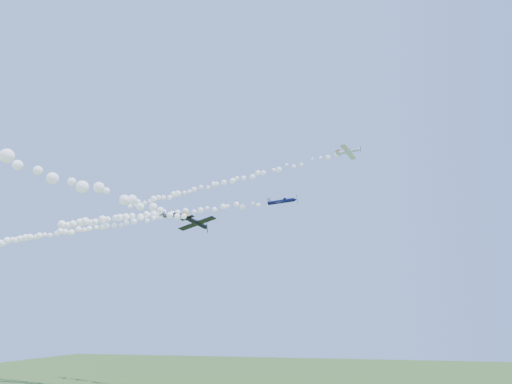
% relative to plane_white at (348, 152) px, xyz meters
% --- Properties ---
extents(plane_white, '(6.04, 6.33, 2.12)m').
position_rel_plane_white_xyz_m(plane_white, '(0.00, 0.00, 0.00)').
color(plane_white, silver).
extents(smoke_trail_white, '(70.16, 30.70, 2.69)m').
position_rel_plane_white_xyz_m(smoke_trail_white, '(-36.70, 15.37, -0.29)').
color(smoke_trail_white, white).
extents(plane_navy, '(8.25, 8.45, 2.53)m').
position_rel_plane_white_xyz_m(plane_navy, '(-16.97, 9.63, -8.02)').
color(plane_navy, '#0D0E3A').
extents(smoke_trail_navy, '(69.07, 11.55, 3.16)m').
position_rel_plane_white_xyz_m(smoke_trail_navy, '(-53.91, 14.42, -8.24)').
color(smoke_trail_navy, white).
extents(plane_grey, '(7.97, 8.39, 2.91)m').
position_rel_plane_white_xyz_m(plane_grey, '(-47.18, 11.18, -9.62)').
color(plane_grey, '#33384B').
extents(smoke_trail_grey, '(76.72, 23.26, 3.49)m').
position_rel_plane_white_xyz_m(smoke_trail_grey, '(-87.78, 22.37, -10.01)').
color(smoke_trail_grey, white).
extents(plane_black, '(7.25, 6.86, 2.67)m').
position_rel_plane_white_xyz_m(plane_black, '(-26.86, -22.80, -20.17)').
color(plane_black, black).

